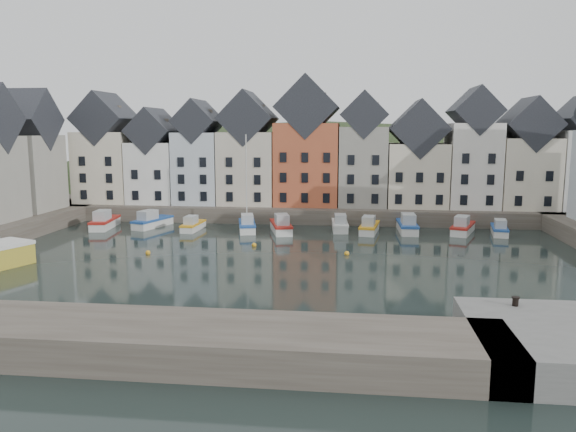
# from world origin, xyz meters

# --- Properties ---
(ground) EXTENTS (260.00, 260.00, 0.00)m
(ground) POSITION_xyz_m (0.00, 0.00, 0.00)
(ground) COLOR black
(ground) RESTS_ON ground
(far_quay) EXTENTS (90.00, 16.00, 2.00)m
(far_quay) POSITION_xyz_m (0.00, 30.00, 1.00)
(far_quay) COLOR #494238
(far_quay) RESTS_ON ground
(near_wall) EXTENTS (50.00, 6.00, 2.00)m
(near_wall) POSITION_xyz_m (-10.00, -22.00, 1.00)
(near_wall) COLOR #494238
(near_wall) RESTS_ON ground
(hillside) EXTENTS (153.60, 70.40, 64.00)m
(hillside) POSITION_xyz_m (0.02, 56.00, -17.96)
(hillside) COLOR #253219
(hillside) RESTS_ON ground
(far_terrace) EXTENTS (72.37, 8.16, 17.78)m
(far_terrace) POSITION_xyz_m (3.21, 28.00, 8.88)
(far_terrace) COLOR beige
(far_terrace) RESTS_ON far_quay
(left_terrace) EXTENTS (7.65, 17.00, 15.69)m
(left_terrace) POSITION_xyz_m (-36.00, 13.50, 8.88)
(left_terrace) COLOR gray
(left_terrace) RESTS_ON left_quay
(mooring_buoys) EXTENTS (20.50, 5.50, 0.50)m
(mooring_buoys) POSITION_xyz_m (-4.00, 5.33, 0.15)
(mooring_buoys) COLOR orange
(mooring_buoys) RESTS_ON ground
(boat_a) EXTENTS (2.94, 7.03, 2.62)m
(boat_a) POSITION_xyz_m (-24.95, 16.93, 0.78)
(boat_a) COLOR silver
(boat_a) RESTS_ON ground
(boat_b) EXTENTS (3.79, 6.85, 2.51)m
(boat_b) POSITION_xyz_m (-19.17, 18.18, 0.75)
(boat_b) COLOR silver
(boat_b) RESTS_ON ground
(boat_c) EXTENTS (1.96, 5.53, 2.10)m
(boat_c) POSITION_xyz_m (-13.31, 16.68, 0.62)
(boat_c) COLOR silver
(boat_c) RESTS_ON ground
(boat_d) EXTENTS (3.30, 6.60, 12.08)m
(boat_d) POSITION_xyz_m (-6.47, 16.97, 0.78)
(boat_d) COLOR silver
(boat_d) RESTS_ON ground
(boat_e) EXTENTS (3.70, 7.02, 2.58)m
(boat_e) POSITION_xyz_m (-2.16, 16.56, 0.77)
(boat_e) COLOR silver
(boat_e) RESTS_ON ground
(boat_f) EXTENTS (2.31, 6.19, 2.33)m
(boat_f) POSITION_xyz_m (4.95, 18.81, 0.69)
(boat_f) COLOR silver
(boat_f) RESTS_ON ground
(boat_g) EXTENTS (2.76, 6.37, 2.37)m
(boat_g) POSITION_xyz_m (8.54, 17.51, 0.70)
(boat_g) COLOR silver
(boat_g) RESTS_ON ground
(boat_h) EXTENTS (2.26, 6.88, 2.63)m
(boat_h) POSITION_xyz_m (13.19, 18.50, 0.78)
(boat_h) COLOR silver
(boat_h) RESTS_ON ground
(boat_i) EXTENTS (4.07, 6.73, 2.47)m
(boat_i) POSITION_xyz_m (19.76, 18.37, 0.74)
(boat_i) COLOR silver
(boat_i) RESTS_ON ground
(boat_j) EXTENTS (2.61, 5.77, 2.14)m
(boat_j) POSITION_xyz_m (24.01, 18.09, 0.64)
(boat_j) COLOR silver
(boat_j) RESTS_ON ground
(mooring_bollard) EXTENTS (0.48, 0.48, 0.56)m
(mooring_bollard) POSITION_xyz_m (16.36, -16.50, 2.31)
(mooring_bollard) COLOR black
(mooring_bollard) RESTS_ON near_quay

